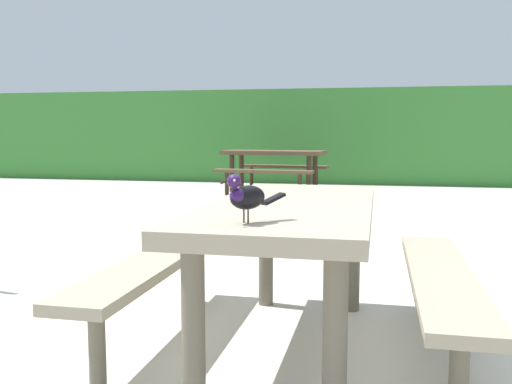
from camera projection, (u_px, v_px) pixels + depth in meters
The scene contains 5 objects.
ground_plane at pixel (288, 374), 2.51m from camera, with size 60.00×60.00×0.00m, color beige.
hedge_wall at pixel (358, 136), 12.24m from camera, with size 28.00×1.90×1.96m, color #387A33.
picnic_table_foreground at pixel (291, 240), 2.72m from camera, with size 1.69×1.80×0.74m.
bird_grackle at pixel (245, 196), 2.06m from camera, with size 0.21×0.23×0.18m.
picnic_table_mid_left at pixel (274, 161), 10.05m from camera, with size 1.86×1.83×0.74m.
Camera 1 is at (0.36, -2.38, 1.08)m, focal length 39.35 mm.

